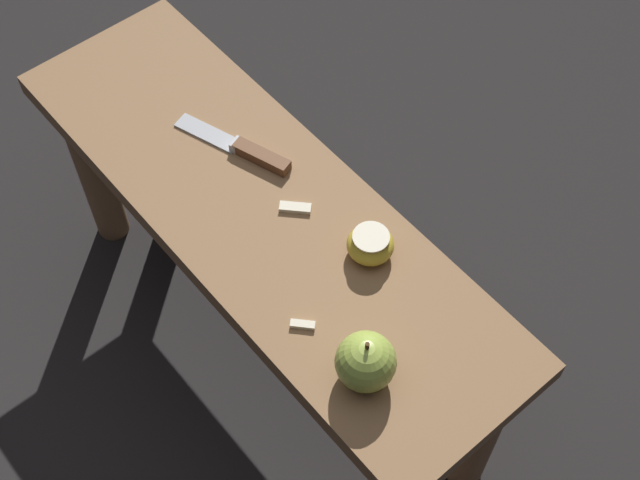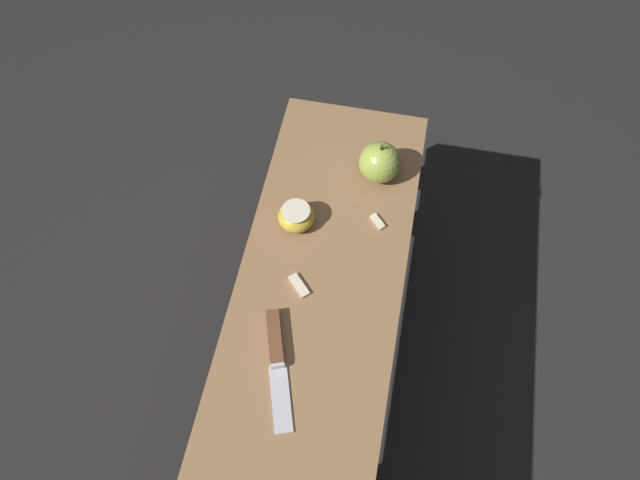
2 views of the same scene
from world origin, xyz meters
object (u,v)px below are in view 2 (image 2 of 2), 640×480
at_px(apple_whole, 380,162).
at_px(apple_cut, 296,216).
at_px(knife, 276,352).
at_px(wooden_bench, 314,331).

relative_size(apple_whole, apple_cut, 1.33).
bearing_deg(apple_cut, knife, -175.13).
bearing_deg(wooden_bench, apple_cut, 21.91).
xyz_separation_m(wooden_bench, apple_whole, (0.33, -0.07, 0.15)).
distance_m(knife, apple_whole, 0.44).
height_order(wooden_bench, apple_cut, apple_cut).
distance_m(apple_whole, apple_cut, 0.21).
xyz_separation_m(wooden_bench, apple_cut, (0.18, 0.07, 0.13)).
xyz_separation_m(knife, apple_cut, (0.28, 0.02, 0.02)).
distance_m(knife, apple_cut, 0.28).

